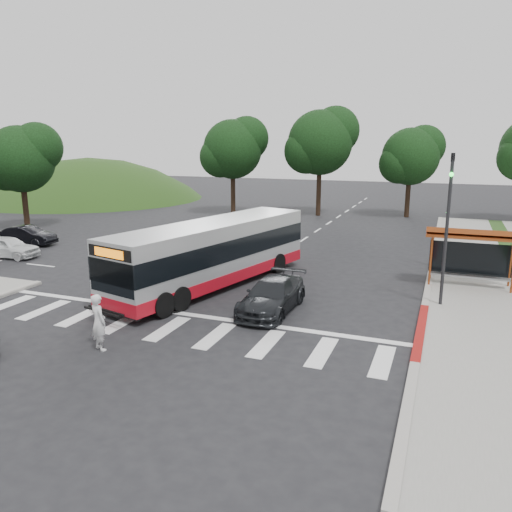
% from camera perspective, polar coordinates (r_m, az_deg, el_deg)
% --- Properties ---
extents(ground, '(140.00, 140.00, 0.00)m').
position_cam_1_polar(ground, '(23.60, -3.80, -4.18)').
color(ground, black).
rests_on(ground, ground).
extents(sidewalk_east, '(4.00, 40.00, 0.12)m').
position_cam_1_polar(sidewalk_east, '(29.28, 23.32, -1.71)').
color(sidewalk_east, gray).
rests_on(sidewalk_east, ground).
extents(curb_east, '(0.30, 40.00, 0.15)m').
position_cam_1_polar(curb_east, '(29.25, 19.42, -1.37)').
color(curb_east, '#9E9991').
rests_on(curb_east, ground).
extents(curb_east_red, '(0.32, 6.00, 0.15)m').
position_cam_1_polar(curb_east_red, '(19.67, 18.30, -8.17)').
color(curb_east_red, maroon).
rests_on(curb_east_red, ground).
extents(hillside_nw, '(44.00, 44.00, 10.00)m').
position_cam_1_polar(hillside_nw, '(65.72, -18.37, 6.27)').
color(hillside_nw, '#254014').
rests_on(hillside_nw, ground).
extents(crosswalk_ladder, '(18.00, 2.60, 0.01)m').
position_cam_1_polar(crosswalk_ladder, '(19.43, -10.07, -8.17)').
color(crosswalk_ladder, silver).
rests_on(crosswalk_ladder, ground).
extents(bus_shelter, '(4.20, 1.60, 2.86)m').
position_cam_1_polar(bus_shelter, '(25.97, 23.51, 1.69)').
color(bus_shelter, '#903D18').
rests_on(bus_shelter, sidewalk_east).
extents(traffic_signal_ne_tall, '(0.18, 0.37, 6.50)m').
position_cam_1_polar(traffic_signal_ne_tall, '(22.13, 21.06, 4.13)').
color(traffic_signal_ne_tall, black).
rests_on(traffic_signal_ne_tall, ground).
extents(traffic_signal_ne_short, '(0.18, 0.37, 4.00)m').
position_cam_1_polar(traffic_signal_ne_short, '(29.26, 20.98, 3.33)').
color(traffic_signal_ne_short, black).
rests_on(traffic_signal_ne_short, ground).
extents(tree_north_a, '(6.60, 6.15, 10.17)m').
position_cam_1_polar(tree_north_a, '(47.89, 7.45, 12.85)').
color(tree_north_a, black).
rests_on(tree_north_a, ground).
extents(tree_north_b, '(5.72, 5.33, 8.43)m').
position_cam_1_polar(tree_north_b, '(48.62, 17.33, 10.90)').
color(tree_north_b, black).
rests_on(tree_north_b, ground).
extents(tree_north_c, '(6.16, 5.74, 9.30)m').
position_cam_1_polar(tree_north_c, '(48.57, -2.58, 12.20)').
color(tree_north_c, black).
rests_on(tree_north_c, ground).
extents(tree_west_a, '(5.72, 5.33, 8.43)m').
position_cam_1_polar(tree_west_a, '(43.85, -25.20, 10.10)').
color(tree_west_a, black).
rests_on(tree_west_a, ground).
extents(transit_bus, '(5.53, 12.54, 3.17)m').
position_cam_1_polar(transit_bus, '(24.31, -4.93, 0.18)').
color(transit_bus, '#A6A9AB').
rests_on(transit_bus, ground).
extents(pedestrian, '(0.85, 0.74, 1.97)m').
position_cam_1_polar(pedestrian, '(17.81, -17.55, -7.22)').
color(pedestrian, silver).
rests_on(pedestrian, ground).
extents(dark_sedan, '(1.95, 4.70, 1.36)m').
position_cam_1_polar(dark_sedan, '(20.86, 1.86, -4.53)').
color(dark_sedan, black).
rests_on(dark_sedan, ground).
extents(west_car_white, '(4.03, 1.96, 1.33)m').
position_cam_1_polar(west_car_white, '(33.96, -26.52, 0.94)').
color(west_car_white, silver).
rests_on(west_car_white, ground).
extents(west_car_black, '(4.06, 1.71, 1.30)m').
position_cam_1_polar(west_car_black, '(37.60, -24.66, 2.15)').
color(west_car_black, black).
rests_on(west_car_black, ground).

